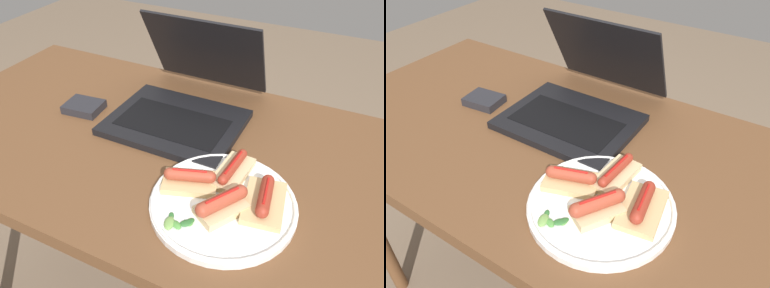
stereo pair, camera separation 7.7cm
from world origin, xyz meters
TOP-DOWN VIEW (x-y plane):
  - desk at (0.00, 0.00)m, footprint 1.44×0.66m
  - laptop at (-0.09, 0.12)m, footprint 0.32×0.36m
  - plate at (0.12, -0.13)m, footprint 0.28×0.28m
  - sausage_toast_left at (0.11, -0.06)m, footprint 0.06×0.12m
  - sausage_toast_middle at (0.13, -0.16)m, footprint 0.10×0.11m
  - sausage_toast_right at (0.19, -0.11)m, footprint 0.09×0.13m
  - sausage_toast_extra at (0.04, -0.12)m, footprint 0.12×0.10m
  - salad_pile at (0.07, -0.22)m, footprint 0.05×0.05m
  - external_drive at (-0.34, 0.03)m, footprint 0.10×0.08m

SIDE VIEW (x-z plane):
  - desk at x=0.00m, z-range 0.31..1.07m
  - plate at x=0.12m, z-range 0.76..0.78m
  - external_drive at x=-0.34m, z-range 0.76..0.78m
  - salad_pile at x=0.07m, z-range 0.78..0.79m
  - sausage_toast_left at x=0.11m, z-range 0.77..0.81m
  - sausage_toast_right at x=0.19m, z-range 0.77..0.81m
  - sausage_toast_extra at x=0.04m, z-range 0.77..0.81m
  - sausage_toast_middle at x=0.13m, z-range 0.77..0.82m
  - laptop at x=-0.09m, z-range 0.69..0.92m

